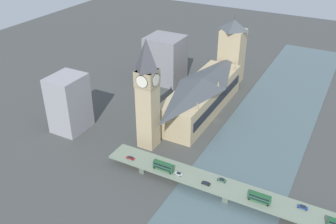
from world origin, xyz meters
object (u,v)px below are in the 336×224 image
object	(u,v)px
car_northbound_lead	(303,207)
car_southbound_tail	(222,180)
victoria_tower	(232,52)
road_bridge	(230,189)
double_decker_bus_lead	(163,166)
double_decker_bus_rear	(259,198)
car_northbound_mid	(206,183)
parliament_hall	(202,95)
car_northbound_tail	(131,158)
car_southbound_mid	(179,174)
clock_tower	(147,93)

from	to	relation	value
car_northbound_lead	car_southbound_tail	world-z (taller)	car_northbound_lead
victoria_tower	road_bridge	world-z (taller)	victoria_tower
double_decker_bus_lead	car_northbound_lead	world-z (taller)	double_decker_bus_lead
double_decker_bus_rear	car_northbound_mid	size ratio (longest dim) A/B	2.46
double_decker_bus_lead	double_decker_bus_rear	size ratio (longest dim) A/B	1.07
parliament_hall	road_bridge	bearing A→B (deg)	122.97
double_decker_bus_rear	car_northbound_tail	world-z (taller)	double_decker_bus_rear
victoria_tower	car_southbound_tail	distance (m)	138.04
double_decker_bus_rear	car_northbound_lead	size ratio (longest dim) A/B	2.37
parliament_hall	car_southbound_mid	bearing A→B (deg)	105.05
car_southbound_tail	clock_tower	bearing A→B (deg)	-17.65
victoria_tower	car_northbound_mid	size ratio (longest dim) A/B	12.46
parliament_hall	car_northbound_mid	distance (m)	86.41
car_northbound_tail	car_southbound_tail	xyz separation A→B (m)	(-52.28, -6.31, 0.07)
clock_tower	double_decker_bus_lead	bearing A→B (deg)	134.36
car_northbound_tail	car_southbound_mid	distance (m)	30.22
double_decker_bus_lead	car_southbound_tail	size ratio (longest dim) A/B	2.52
victoria_tower	car_southbound_mid	bearing A→B (deg)	98.78
car_northbound_mid	car_southbound_tail	world-z (taller)	car_southbound_tail
parliament_hall	car_northbound_tail	size ratio (longest dim) A/B	18.84
car_northbound_lead	car_northbound_mid	size ratio (longest dim) A/B	1.04
victoria_tower	car_northbound_lead	world-z (taller)	victoria_tower
double_decker_bus_lead	car_northbound_tail	size ratio (longest dim) A/B	2.47
car_northbound_tail	car_southbound_mid	world-z (taller)	car_southbound_mid
car_northbound_mid	clock_tower	bearing A→B (deg)	-26.02
car_northbound_lead	car_southbound_mid	distance (m)	63.28
road_bridge	car_southbound_mid	distance (m)	27.79
road_bridge	victoria_tower	bearing A→B (deg)	-69.91
victoria_tower	clock_tower	bearing A→B (deg)	84.21
road_bridge	clock_tower	bearing A→B (deg)	-18.80
car_southbound_tail	double_decker_bus_rear	bearing A→B (deg)	164.98
parliament_hall	double_decker_bus_rear	size ratio (longest dim) A/B	8.15
parliament_hall	victoria_tower	xyz separation A→B (m)	(0.06, -57.97, 13.03)
victoria_tower	double_decker_bus_rear	bearing A→B (deg)	115.44
road_bridge	car_northbound_mid	bearing A→B (deg)	15.01
victoria_tower	double_decker_bus_rear	distance (m)	151.00
victoria_tower	road_bridge	bearing A→B (deg)	110.09
car_northbound_tail	car_southbound_tail	bearing A→B (deg)	-173.12
road_bridge	car_southbound_tail	world-z (taller)	car_southbound_tail
double_decker_bus_lead	parliament_hall	bearing A→B (deg)	-81.37
double_decker_bus_lead	car_northbound_mid	world-z (taller)	double_decker_bus_lead
car_southbound_tail	parliament_hall	bearing A→B (deg)	-59.06
parliament_hall	car_southbound_mid	world-z (taller)	parliament_hall
double_decker_bus_rear	car_southbound_mid	bearing A→B (deg)	0.40
road_bridge	double_decker_bus_lead	xyz separation A→B (m)	(36.61, 3.44, 3.79)
car_northbound_mid	victoria_tower	bearing A→B (deg)	-74.83
clock_tower	car_northbound_lead	world-z (taller)	clock_tower
road_bridge	double_decker_bus_rear	size ratio (longest dim) A/B	12.69
car_southbound_tail	double_decker_bus_lead	bearing A→B (deg)	11.84
car_southbound_mid	car_northbound_lead	bearing A→B (deg)	-174.86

